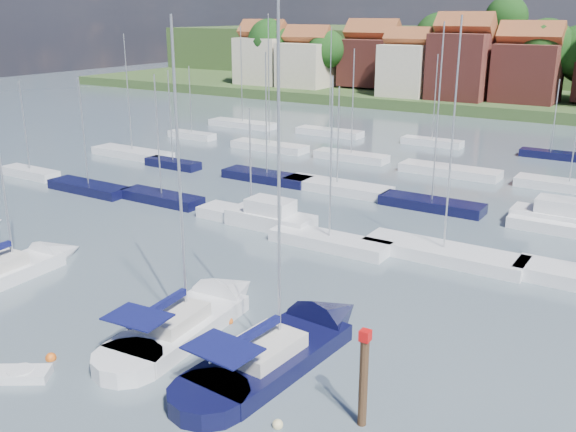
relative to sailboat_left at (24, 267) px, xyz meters
The scene contains 11 objects.
ground 38.37m from the sailboat_left, 69.14° to the left, with size 260.00×260.00×0.00m, color #4F5F6C.
sailboat_left is the anchor object (origin of this frame).
sailboat_centre 13.90m from the sailboat_left, ahead, with size 4.40×12.96×17.23m.
sailboat_navy 19.86m from the sailboat_left, ahead, with size 4.61×13.78×18.66m.
tender 13.43m from the sailboat_left, 36.80° to the right, with size 2.77×2.37×0.55m.
timber_piling 25.49m from the sailboat_left, ahead, with size 0.40×0.40×6.47m.
buoy_c 12.24m from the sailboat_left, 30.69° to the right, with size 0.52×0.52×0.52m, color #D85914.
buoy_d 18.76m from the sailboat_left, 17.18° to the right, with size 0.45×0.45×0.45m, color beige.
buoy_e 15.46m from the sailboat_left, ahead, with size 0.45×0.45×0.45m, color #D85914.
buoy_f 23.04m from the sailboat_left, 11.99° to the right, with size 0.45×0.45×0.45m, color beige.
marina_field 34.69m from the sailboat_left, 63.33° to the left, with size 79.62×41.41×15.93m.
Camera 1 is at (20.96, -18.94, 15.87)m, focal length 40.00 mm.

